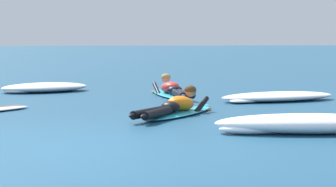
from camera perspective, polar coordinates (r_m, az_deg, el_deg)
The scene contains 6 objects.
ground_plane at distance 18.09m, azimuth -7.09°, elevation 0.84°, with size 120.00×120.00×0.00m, color navy.
surfer_near at distance 11.05m, azimuth 0.79°, elevation -1.29°, with size 1.81×2.47×0.54m.
surfer_far at distance 14.37m, azimuth 0.35°, elevation 0.25°, with size 0.94×2.68×0.54m.
whitewater_front at distance 15.89m, azimuth -11.00°, elevation 0.53°, with size 2.39×1.82×0.22m.
whitewater_mid_left at distance 9.30m, azimuth 12.54°, elevation -2.69°, with size 2.75×0.92×0.28m.
whitewater_mid_right at distance 13.65m, azimuth 9.85°, elevation -0.28°, with size 2.69×1.44×0.19m.
Camera 1 is at (0.61, -8.03, 1.41)m, focal length 67.89 mm.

